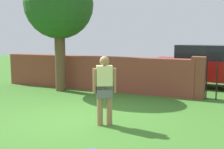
% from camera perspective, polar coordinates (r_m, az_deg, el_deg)
% --- Properties ---
extents(ground_plane, '(40.00, 40.00, 0.00)m').
position_cam_1_polar(ground_plane, '(7.14, -7.20, -9.05)').
color(ground_plane, '#3D7528').
extents(brick_wall, '(7.75, 0.50, 1.30)m').
position_cam_1_polar(brick_wall, '(10.91, -4.06, 0.33)').
color(brick_wall, brown).
rests_on(brick_wall, ground).
extents(tree, '(2.55, 2.55, 4.52)m').
position_cam_1_polar(tree, '(10.80, -10.77, 13.69)').
color(tree, brown).
rests_on(tree, ground).
extents(person, '(0.48, 0.37, 1.62)m').
position_cam_1_polar(person, '(6.44, -1.54, -2.63)').
color(person, '#9E704C').
rests_on(person, ground).
extents(car, '(4.35, 2.26, 1.72)m').
position_cam_1_polar(car, '(12.11, 18.05, 1.70)').
color(car, '#A51111').
rests_on(car, ground).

